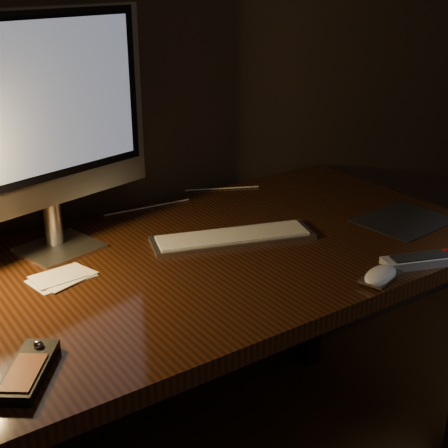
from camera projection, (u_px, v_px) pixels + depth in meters
desk at (160, 298)px, 1.53m from camera, size 1.60×0.75×0.75m
monitor at (46, 115)px, 1.36m from camera, size 0.51×0.19×0.55m
keyboard at (233, 237)px, 1.53m from camera, size 0.42×0.23×0.01m
mousepad at (404, 220)px, 1.65m from camera, size 0.25×0.21×0.00m
mouse at (380, 277)px, 1.33m from camera, size 0.11×0.08×0.02m
media_remote at (28, 370)px, 1.02m from camera, size 0.14×0.17×0.03m
tv_remote at (424, 260)px, 1.41m from camera, size 0.20×0.11×0.03m
papers at (61, 278)px, 1.34m from camera, size 0.14×0.11×0.01m
cable at (187, 199)px, 1.81m from camera, size 0.47×0.15×0.00m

